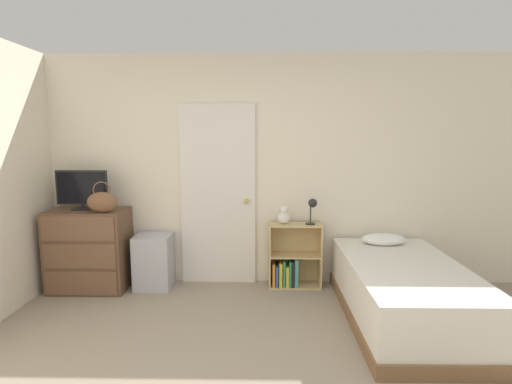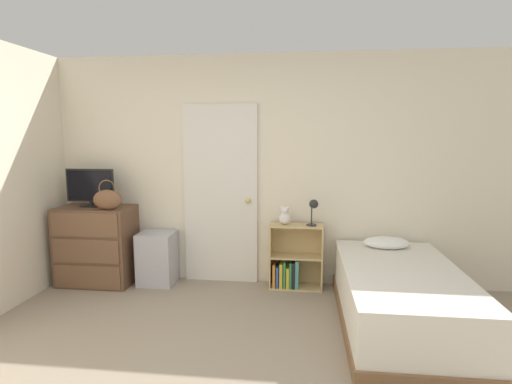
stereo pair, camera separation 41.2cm
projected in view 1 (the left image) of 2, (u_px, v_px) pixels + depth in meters
The scene contains 10 objects.
wall_back at pixel (240, 171), 4.48m from camera, with size 10.00×0.06×2.55m.
door_closed at pixel (218, 195), 4.47m from camera, with size 0.84×0.09×2.02m.
dresser at pixel (89, 250), 4.34m from camera, with size 0.82×0.49×0.88m.
tv at pixel (82, 189), 4.27m from camera, with size 0.55×0.16×0.42m.
handbag at pixel (102, 202), 4.12m from camera, with size 0.32×0.12×0.33m.
storage_bin at pixel (154, 261), 4.41m from camera, with size 0.39×0.36×0.59m.
bookshelf at pixel (291, 262), 4.44m from camera, with size 0.58×0.25×0.71m.
teddy_bear at pixel (284, 216), 4.37m from camera, with size 0.13×0.13×0.20m.
desk_lamp at pixel (312, 206), 4.31m from camera, with size 0.12×0.12×0.29m.
bed at pixel (404, 292), 3.63m from camera, with size 1.02×1.89×0.64m.
Camera 1 is at (0.26, -2.18, 1.68)m, focal length 28.00 mm.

